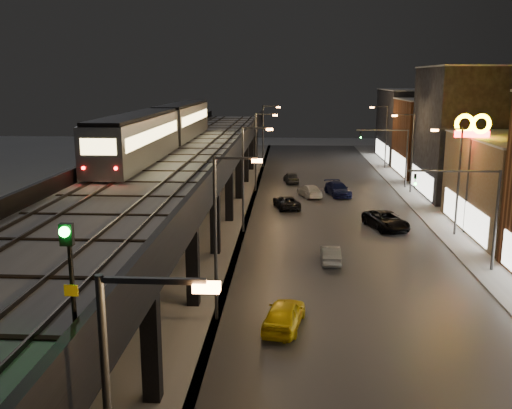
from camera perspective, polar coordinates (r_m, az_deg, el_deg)
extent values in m
cube|color=#46474D|center=(52.57, 8.02, -1.75)|extent=(17.00, 120.00, 0.06)
cube|color=#9FA1A8|center=(54.31, 18.60, -1.78)|extent=(4.00, 120.00, 0.14)
cube|color=#9FA1A8|center=(53.18, -6.64, -1.54)|extent=(11.00, 120.00, 0.06)
cube|color=black|center=(49.16, -7.41, 4.14)|extent=(9.00, 100.00, 1.00)
cube|color=black|center=(23.81, -10.46, -13.20)|extent=(0.70, 0.70, 5.30)
cube|color=black|center=(23.99, -19.38, -7.06)|extent=(8.00, 0.60, 0.50)
cube|color=black|center=(34.89, -18.47, -5.21)|extent=(0.70, 0.70, 5.30)
cube|color=black|center=(32.90, -6.35, -5.69)|extent=(0.70, 0.70, 5.30)
cube|color=black|center=(33.03, -12.80, -1.35)|extent=(8.00, 0.60, 0.50)
cube|color=black|center=(43.97, -13.72, -1.30)|extent=(0.70, 0.70, 5.30)
cube|color=black|center=(42.40, -4.11, -1.47)|extent=(0.70, 0.70, 5.30)
cube|color=black|center=(42.51, -9.12, 1.88)|extent=(8.00, 0.60, 0.50)
cube|color=black|center=(53.37, -10.63, 1.26)|extent=(0.70, 0.70, 5.30)
cube|color=black|center=(52.09, -2.70, 1.19)|extent=(0.70, 0.70, 5.30)
cube|color=black|center=(52.18, -6.78, 3.92)|extent=(8.00, 0.60, 0.50)
cube|color=black|center=(62.96, -8.46, 3.05)|extent=(0.70, 0.70, 5.30)
cube|color=black|center=(61.88, -1.73, 3.01)|extent=(0.70, 0.70, 5.30)
cube|color=black|center=(61.95, -5.17, 5.32)|extent=(8.00, 0.60, 0.50)
cube|color=black|center=(72.66, -6.87, 4.36)|extent=(0.70, 0.70, 5.30)
cube|color=black|center=(71.73, -1.03, 4.34)|extent=(0.70, 0.70, 5.30)
cube|color=black|center=(71.79, -4.00, 6.33)|extent=(8.00, 0.60, 0.50)
cube|color=black|center=(82.44, -5.65, 5.35)|extent=(0.70, 0.70, 5.30)
cube|color=black|center=(81.61, -0.49, 5.34)|extent=(0.70, 0.70, 5.30)
cube|color=black|center=(81.67, -3.11, 7.09)|extent=(8.00, 0.60, 0.50)
cube|color=black|center=(92.26, -4.69, 6.14)|extent=(0.70, 0.70, 5.30)
cube|color=black|center=(91.52, -0.07, 6.13)|extent=(0.70, 0.70, 5.30)
cube|color=black|center=(91.57, -2.40, 7.69)|extent=(8.00, 0.60, 0.50)
cube|color=#B2B7C1|center=(49.08, -7.43, 4.81)|extent=(8.40, 100.00, 0.16)
cube|color=#332D28|center=(49.76, -11.09, 4.97)|extent=(0.08, 98.00, 0.16)
cube|color=#332D28|center=(49.42, -9.47, 4.99)|extent=(0.08, 98.00, 0.16)
cube|color=#332D28|center=(48.84, -5.95, 5.00)|extent=(0.08, 98.00, 0.16)
cube|color=#332D28|center=(48.63, -4.27, 5.00)|extent=(0.08, 98.00, 0.16)
cube|color=black|center=(21.00, -22.77, -6.27)|extent=(7.80, 0.24, 0.06)
cube|color=black|center=(35.58, -11.58, 1.91)|extent=(7.80, 0.24, 0.06)
cube|color=black|center=(51.02, -7.01, 5.24)|extent=(7.80, 0.24, 0.06)
cube|color=black|center=(66.72, -4.56, 7.00)|extent=(7.80, 0.24, 0.06)
cube|color=black|center=(82.54, -3.04, 8.09)|extent=(7.80, 0.24, 0.06)
cube|color=black|center=(48.40, -2.35, 5.36)|extent=(0.30, 100.00, 1.10)
cube|color=black|center=(50.02, -12.36, 5.31)|extent=(0.30, 100.00, 1.10)
cube|color=silver|center=(51.29, 20.06, -0.95)|extent=(0.10, 12.00, 2.40)
cube|color=#212229|center=(67.37, 21.54, 6.66)|extent=(12.00, 13.00, 14.00)
cube|color=silver|center=(66.45, 16.20, 2.26)|extent=(0.10, 10.40, 2.40)
cube|color=#B2B7C1|center=(67.12, 22.03, 12.67)|extent=(12.20, 13.20, 0.16)
cube|color=brown|center=(80.92, 18.40, 6.32)|extent=(12.00, 12.00, 10.00)
cube|color=silver|center=(79.98, 14.03, 4.06)|extent=(0.10, 9.60, 2.40)
cube|color=#B2B7C1|center=(80.58, 18.65, 9.91)|extent=(12.20, 12.20, 0.16)
cube|color=black|center=(94.41, 16.26, 7.57)|extent=(12.00, 16.00, 11.00)
cube|color=silver|center=(93.66, 12.49, 5.33)|extent=(0.10, 12.80, 2.40)
cube|color=#B2B7C1|center=(94.14, 16.47, 10.95)|extent=(12.20, 16.20, 0.16)
cube|color=#38383A|center=(11.82, -10.31, -7.50)|extent=(2.20, 0.12, 0.12)
cube|color=#FF9143|center=(11.66, -4.97, -8.25)|extent=(0.55, 0.28, 0.18)
cylinder|color=#38383A|center=(30.23, -4.07, -3.63)|extent=(0.18, 0.18, 9.00)
cube|color=#38383A|center=(29.19, -2.06, 4.65)|extent=(2.20, 0.12, 0.12)
cube|color=#FF9143|center=(29.12, 0.11, 4.40)|extent=(0.55, 0.28, 0.18)
cylinder|color=#38383A|center=(47.69, -1.31, 2.40)|extent=(0.18, 0.18, 9.00)
cube|color=#38383A|center=(47.03, 0.01, 7.67)|extent=(2.20, 0.12, 0.12)
cube|color=#FF9143|center=(46.99, 1.36, 7.52)|extent=(0.55, 0.28, 0.18)
cylinder|color=#38383A|center=(49.51, 19.58, 2.05)|extent=(0.18, 0.18, 9.00)
cube|color=#38383A|center=(48.66, 18.71, 7.18)|extent=(2.20, 0.12, 0.12)
cube|color=#FF9143|center=(48.39, 17.43, 7.10)|extent=(0.55, 0.28, 0.18)
cylinder|color=#38383A|center=(65.44, -0.03, 5.18)|extent=(0.18, 0.18, 9.00)
cube|color=#38383A|center=(64.96, 0.95, 9.02)|extent=(2.20, 0.12, 0.12)
cube|color=#FF9143|center=(64.93, 1.93, 8.91)|extent=(0.55, 0.28, 0.18)
cylinder|color=#38383A|center=(66.78, 15.37, 4.88)|extent=(0.18, 0.18, 9.00)
cube|color=#38383A|center=(66.15, 14.65, 8.69)|extent=(2.20, 0.12, 0.12)
cube|color=#FF9143|center=(65.95, 13.69, 8.62)|extent=(0.55, 0.28, 0.18)
cylinder|color=#38383A|center=(83.30, 0.70, 6.77)|extent=(0.18, 0.18, 9.00)
cube|color=#38383A|center=(82.92, 1.48, 9.79)|extent=(2.20, 0.12, 0.12)
cube|color=#FF9143|center=(82.90, 2.25, 9.70)|extent=(0.55, 0.28, 0.18)
cylinder|color=#38383A|center=(84.35, 12.88, 6.53)|extent=(0.18, 0.18, 9.00)
cube|color=#38383A|center=(83.86, 12.28, 9.54)|extent=(2.20, 0.12, 0.12)
cube|color=#FF9143|center=(83.70, 11.52, 9.49)|extent=(0.55, 0.28, 0.18)
cylinder|color=#38383A|center=(41.33, 22.87, -1.61)|extent=(0.20, 0.20, 7.00)
cube|color=#38383A|center=(39.77, 19.20, 3.17)|extent=(6.00, 0.12, 0.12)
imported|color=black|center=(39.24, 15.63, 2.54)|extent=(0.20, 0.16, 1.00)
sphere|color=#0CFF26|center=(39.14, 15.66, 2.14)|extent=(0.18, 0.18, 0.18)
cylinder|color=#38383A|center=(69.82, 14.82, 4.40)|extent=(0.20, 0.20, 7.00)
cube|color=#38383A|center=(68.91, 12.52, 7.27)|extent=(6.00, 0.12, 0.12)
imported|color=black|center=(68.61, 10.42, 6.91)|extent=(0.20, 0.16, 1.00)
sphere|color=#0CFF26|center=(68.48, 10.43, 6.69)|extent=(0.18, 0.18, 0.18)
cube|color=gray|center=(44.68, -11.83, 6.37)|extent=(2.94, 17.75, 3.35)
cube|color=black|center=(44.53, -11.94, 8.67)|extent=(2.64, 17.24, 0.25)
cube|color=#FFDF86|center=(45.04, -13.69, 6.91)|extent=(0.05, 16.23, 0.91)
cube|color=#FFDF86|center=(44.27, -9.99, 6.98)|extent=(0.05, 16.23, 0.91)
cube|color=gray|center=(63.06, -7.36, 8.26)|extent=(2.94, 17.75, 3.35)
cube|color=black|center=(62.95, -7.41, 9.90)|extent=(2.64, 17.24, 0.25)
cube|color=#FFDF86|center=(63.31, -8.71, 8.65)|extent=(0.05, 16.23, 0.91)
cube|color=#FFDF86|center=(62.77, -6.03, 8.70)|extent=(0.05, 16.23, 0.91)
cube|color=#FFDF86|center=(36.17, -15.50, 5.58)|extent=(2.23, 0.05, 1.01)
sphere|color=#FF0C0C|center=(36.66, -16.90, 3.50)|extent=(0.20, 0.20, 0.20)
sphere|color=#FF0C0C|center=(36.02, -13.86, 3.52)|extent=(0.20, 0.20, 0.20)
cylinder|color=black|center=(14.67, -17.92, -7.33)|extent=(0.12, 0.12, 2.92)
cube|color=black|center=(14.20, -18.42, -2.87)|extent=(0.31, 0.17, 0.53)
sphere|color=#0CFF26|center=(14.07, -18.62, -2.61)|extent=(0.25, 0.25, 0.25)
cube|color=gold|center=(14.64, -18.00, -8.17)|extent=(0.34, 0.04, 0.29)
imported|color=yellow|center=(30.40, 2.82, -11.02)|extent=(2.54, 4.69, 1.52)
imported|color=gray|center=(40.99, 7.46, -5.01)|extent=(1.30, 3.71, 1.22)
imported|color=black|center=(57.41, 3.05, 0.20)|extent=(3.12, 4.93, 1.27)
imported|color=white|center=(63.12, 5.38, 1.32)|extent=(3.10, 4.94, 1.33)
imported|color=#404246|center=(71.33, 3.55, 2.67)|extent=(2.21, 4.20, 1.36)
imported|color=black|center=(50.73, 12.88, -1.62)|extent=(4.01, 5.97, 1.52)
imported|color=#12184D|center=(64.10, 8.18, 1.48)|extent=(3.11, 5.39, 1.47)
cylinder|color=#38383A|center=(50.54, 20.41, 1.68)|extent=(0.24, 0.24, 8.12)
cube|color=#FF0C0C|center=(49.96, 20.80, 6.60)|extent=(2.84, 0.25, 0.51)
torus|color=#FFD500|center=(49.70, 20.14, 7.57)|extent=(1.67, 0.48, 1.64)
torus|color=#FFD500|center=(50.09, 21.60, 7.49)|extent=(1.67, 0.48, 1.64)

